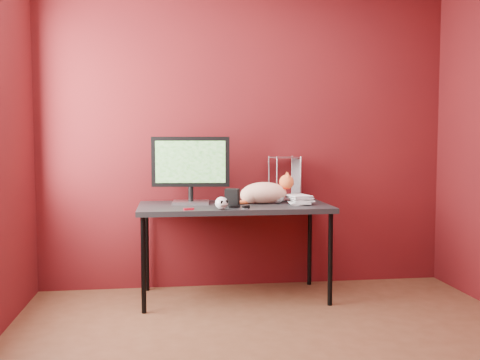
{
  "coord_description": "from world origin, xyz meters",
  "views": [
    {
      "loc": [
        -0.66,
        -2.8,
        1.26
      ],
      "look_at": [
        -0.13,
        1.15,
        0.96
      ],
      "focal_mm": 40.0,
      "sensor_mm": 36.0,
      "label": 1
    }
  ],
  "objects": [
    {
      "name": "wire_rack",
      "position": [
        0.31,
        1.62,
        0.94
      ],
      "size": [
        0.25,
        0.22,
        0.37
      ],
      "rotation": [
        0.0,
        0.0,
        0.2
      ],
      "color": "#B2B2B7",
      "rests_on": "desk"
    },
    {
      "name": "skull_mug",
      "position": [
        -0.28,
        1.08,
        0.8
      ],
      "size": [
        0.1,
        0.1,
        0.09
      ],
      "rotation": [
        0.0,
        0.0,
        0.4
      ],
      "color": "silver",
      "rests_on": "desk"
    },
    {
      "name": "black_gadget",
      "position": [
        -0.09,
        1.12,
        0.76
      ],
      "size": [
        0.06,
        0.05,
        0.02
      ],
      "primitive_type": "cube",
      "rotation": [
        0.0,
        0.0,
        0.41
      ],
      "color": "black",
      "rests_on": "desk"
    },
    {
      "name": "book_stack",
      "position": [
        0.3,
        1.34,
        1.18
      ],
      "size": [
        0.21,
        0.25,
        0.86
      ],
      "rotation": [
        0.0,
        0.0,
        0.14
      ],
      "color": "beige",
      "rests_on": "desk"
    },
    {
      "name": "cat",
      "position": [
        0.1,
        1.42,
        0.84
      ],
      "size": [
        0.55,
        0.21,
        0.26
      ],
      "rotation": [
        0.0,
        0.0,
        -0.03
      ],
      "color": "#D8602D",
      "rests_on": "desk"
    },
    {
      "name": "speaker",
      "position": [
        -0.18,
        1.21,
        0.82
      ],
      "size": [
        0.12,
        0.12,
        0.14
      ],
      "rotation": [
        0.0,
        0.0,
        -0.33
      ],
      "color": "black",
      "rests_on": "desk"
    },
    {
      "name": "desk",
      "position": [
        -0.15,
        1.37,
        0.7
      ],
      "size": [
        1.5,
        0.7,
        0.75
      ],
      "color": "black",
      "rests_on": "ground"
    },
    {
      "name": "washer",
      "position": [
        -0.1,
        1.1,
        0.75
      ],
      "size": [
        0.04,
        0.04,
        0.0
      ],
      "primitive_type": "cylinder",
      "color": "#B2B2B7",
      "rests_on": "desk"
    },
    {
      "name": "pocket_knife",
      "position": [
        -0.52,
        1.08,
        0.76
      ],
      "size": [
        0.08,
        0.04,
        0.02
      ],
      "primitive_type": "cube",
      "rotation": [
        0.0,
        0.0,
        0.26
      ],
      "color": "#AF0D1D",
      "rests_on": "desk"
    },
    {
      "name": "room",
      "position": [
        0.0,
        0.0,
        1.45
      ],
      "size": [
        3.52,
        3.52,
        2.61
      ],
      "color": "#522E1C",
      "rests_on": "ground"
    },
    {
      "name": "monitor",
      "position": [
        -0.49,
        1.47,
        1.05
      ],
      "size": [
        0.62,
        0.23,
        0.54
      ],
      "rotation": [
        0.0,
        0.0,
        -0.1
      ],
      "color": "#B2B2B7",
      "rests_on": "desk"
    }
  ]
}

